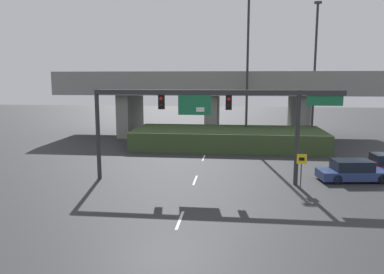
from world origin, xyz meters
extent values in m
plane|color=#2D2D30|center=(0.00, 0.00, 0.00)|extent=(160.00, 160.00, 0.00)
cube|color=silver|center=(0.00, 3.87, 0.00)|extent=(0.14, 2.40, 0.01)
cube|color=silver|center=(0.00, 11.16, 0.00)|extent=(0.14, 2.40, 0.01)
cube|color=silver|center=(0.00, 18.45, 0.00)|extent=(0.14, 2.40, 0.01)
cube|color=silver|center=(0.00, 25.73, 0.00)|extent=(0.14, 2.40, 0.01)
cube|color=silver|center=(0.00, 33.02, 0.00)|extent=(0.14, 2.40, 0.01)
cylinder|color=#2D2D30|center=(-6.58, 10.86, 3.05)|extent=(0.28, 0.28, 6.09)
cylinder|color=#2D2D30|center=(6.58, 10.86, 3.05)|extent=(0.28, 0.28, 6.09)
cube|color=#2D2D30|center=(1.41, 10.86, 5.93)|extent=(15.99, 0.32, 0.32)
cube|color=black|center=(-2.19, 10.86, 5.30)|extent=(0.40, 0.28, 0.95)
sphere|color=red|center=(-2.19, 10.69, 5.51)|extent=(0.22, 0.22, 0.22)
sphere|color=black|center=(-2.19, 10.69, 5.08)|extent=(0.22, 0.22, 0.22)
cube|color=black|center=(2.19, 10.86, 5.30)|extent=(0.40, 0.28, 0.95)
sphere|color=red|center=(2.19, 10.69, 5.51)|extent=(0.22, 0.22, 0.22)
sphere|color=black|center=(2.19, 10.69, 5.08)|extent=(0.22, 0.22, 0.22)
cube|color=#196B42|center=(0.00, 10.76, 5.13)|extent=(2.14, 0.08, 1.29)
cube|color=white|center=(0.37, 10.71, 4.83)|extent=(0.53, 0.03, 0.28)
cube|color=#196B42|center=(8.14, 10.80, 5.45)|extent=(2.23, 0.07, 0.64)
cylinder|color=#4C4C4C|center=(6.74, 9.89, 1.13)|extent=(0.08, 0.08, 2.26)
cube|color=yellow|center=(6.74, 9.84, 1.91)|extent=(0.60, 0.03, 0.60)
cube|color=black|center=(6.74, 9.82, 1.91)|extent=(0.33, 0.01, 0.21)
cylinder|color=#2D2D30|center=(10.80, 27.21, 7.14)|extent=(0.24, 0.24, 14.28)
cube|color=#333333|center=(10.80, 27.21, 14.40)|extent=(0.70, 0.36, 0.24)
cylinder|color=#2D2D30|center=(3.85, 25.87, 8.42)|extent=(0.24, 0.24, 16.83)
cube|color=gray|center=(0.00, 31.44, 5.84)|extent=(35.51, 9.23, 1.69)
cube|color=gray|center=(0.00, 27.02, 7.14)|extent=(35.51, 0.40, 0.90)
cube|color=gray|center=(-10.06, 31.44, 2.50)|extent=(1.40, 7.39, 5.00)
cube|color=gray|center=(0.00, 31.44, 2.50)|extent=(1.40, 7.39, 5.00)
cube|color=gray|center=(10.06, 31.44, 2.50)|extent=(1.40, 7.39, 5.00)
cube|color=#384C28|center=(2.02, 23.90, 0.91)|extent=(18.65, 7.49, 1.81)
cube|color=navy|center=(10.65, 12.18, 0.45)|extent=(4.93, 2.37, 0.58)
cube|color=black|center=(10.46, 12.15, 1.09)|extent=(2.65, 1.91, 0.69)
cylinder|color=black|center=(12.01, 13.14, 0.32)|extent=(0.66, 0.30, 0.64)
cylinder|color=black|center=(12.21, 11.58, 0.32)|extent=(0.66, 0.30, 0.64)
cylinder|color=black|center=(9.09, 12.77, 0.32)|extent=(0.66, 0.30, 0.64)
cylinder|color=black|center=(9.29, 11.21, 0.32)|extent=(0.66, 0.30, 0.64)
cylinder|color=black|center=(12.47, 15.09, 0.32)|extent=(0.65, 0.25, 0.64)
cylinder|color=black|center=(12.54, 13.51, 0.32)|extent=(0.65, 0.25, 0.64)
camera|label=1|loc=(2.50, -13.30, 6.80)|focal=35.00mm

